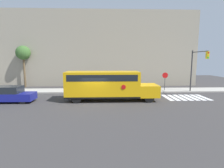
{
  "coord_description": "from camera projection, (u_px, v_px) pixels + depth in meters",
  "views": [
    {
      "loc": [
        1.09,
        -17.16,
        4.28
      ],
      "look_at": [
        1.77,
        1.39,
        1.68
      ],
      "focal_mm": 28.0,
      "sensor_mm": 36.0,
      "label": 1
    }
  ],
  "objects": [
    {
      "name": "building_backdrop",
      "position": [
        99.0,
        49.0,
        29.57
      ],
      "size": [
        32.0,
        4.0,
        12.04
      ],
      "color": "#9E937F",
      "rests_on": "ground"
    },
    {
      "name": "traffic_light",
      "position": [
        196.0,
        65.0,
        21.63
      ],
      "size": [
        0.28,
        3.64,
        5.46
      ],
      "color": "#38383A",
      "rests_on": "ground"
    },
    {
      "name": "school_bus",
      "position": [
        107.0,
        84.0,
        18.23
      ],
      "size": [
        9.55,
        2.57,
        3.05
      ],
      "color": "#EAA80F",
      "rests_on": "ground"
    },
    {
      "name": "parked_car",
      "position": [
        10.0,
        94.0,
        17.57
      ],
      "size": [
        4.53,
        1.81,
        1.63
      ],
      "color": "navy",
      "rests_on": "ground"
    },
    {
      "name": "tree_near_sidewalk",
      "position": [
        23.0,
        53.0,
        26.6
      ],
      "size": [
        2.15,
        2.15,
        6.39
      ],
      "color": "brown",
      "rests_on": "ground"
    },
    {
      "name": "sidewalk_strip",
      "position": [
        98.0,
        90.0,
        23.96
      ],
      "size": [
        44.0,
        3.0,
        0.15
      ],
      "color": "#B2ADA3",
      "rests_on": "ground"
    },
    {
      "name": "crosswalk_stripes",
      "position": [
        185.0,
        97.0,
        19.89
      ],
      "size": [
        4.7,
        3.2,
        0.01
      ],
      "color": "white",
      "rests_on": "ground"
    },
    {
      "name": "ground_plane",
      "position": [
        95.0,
        102.0,
        17.54
      ],
      "size": [
        60.0,
        60.0,
        0.0
      ],
      "primitive_type": "plane",
      "color": "#3A3838"
    },
    {
      "name": "stop_sign",
      "position": [
        165.0,
        79.0,
        23.38
      ],
      "size": [
        0.76,
        0.1,
        2.58
      ],
      "color": "#38383A",
      "rests_on": "ground"
    }
  ]
}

